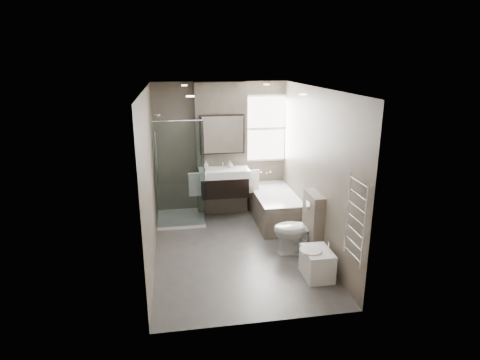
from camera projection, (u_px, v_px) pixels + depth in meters
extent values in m
cube|color=#484542|center=(236.00, 252.00, 6.59)|extent=(2.65, 3.85, 0.05)
cube|color=silver|center=(235.00, 87.00, 5.81)|extent=(2.65, 3.85, 0.05)
cube|color=#675C4F|center=(220.00, 148.00, 8.02)|extent=(2.65, 0.05, 2.60)
cube|color=#675C4F|center=(263.00, 223.00, 4.39)|extent=(2.65, 0.05, 2.60)
cube|color=#675C4F|center=(148.00, 178.00, 5.99)|extent=(0.05, 3.85, 2.60)
cube|color=#675C4F|center=(317.00, 170.00, 6.41)|extent=(0.05, 3.85, 2.60)
cube|color=#61584D|center=(221.00, 150.00, 7.87)|extent=(1.00, 0.25, 2.60)
cube|color=black|center=(224.00, 186.00, 7.73)|extent=(0.90, 0.45, 0.38)
cube|color=white|center=(224.00, 173.00, 7.65)|extent=(0.95, 0.47, 0.15)
cylinder|color=silver|center=(223.00, 164.00, 7.78)|extent=(0.03, 0.03, 0.12)
cylinder|color=silver|center=(223.00, 162.00, 7.70)|extent=(0.02, 0.12, 0.02)
cube|color=black|center=(222.00, 134.00, 7.63)|extent=(0.86, 0.06, 0.76)
cube|color=white|center=(222.00, 135.00, 7.59)|extent=(0.80, 0.02, 0.70)
cube|color=white|center=(195.00, 185.00, 7.61)|extent=(0.24, 0.06, 0.44)
cube|color=white|center=(253.00, 182.00, 7.78)|extent=(0.24, 0.06, 0.44)
cube|color=white|center=(181.00, 218.00, 7.80)|extent=(0.90, 0.90, 0.06)
cube|color=white|center=(179.00, 176.00, 7.09)|extent=(0.88, 0.01, 1.94)
cube|color=white|center=(202.00, 168.00, 7.58)|extent=(0.01, 0.88, 1.94)
cylinder|color=silver|center=(156.00, 158.00, 7.38)|extent=(0.02, 0.02, 1.00)
cube|color=#61584D|center=(274.00, 208.00, 7.69)|extent=(0.75, 1.60, 0.55)
cube|color=white|center=(275.00, 194.00, 7.60)|extent=(0.75, 1.60, 0.03)
cube|color=white|center=(275.00, 197.00, 7.62)|extent=(0.61, 1.42, 0.12)
cube|color=white|center=(265.00, 128.00, 8.01)|extent=(0.98, 0.04, 1.33)
cube|color=white|center=(265.00, 129.00, 7.98)|extent=(0.90, 0.01, 1.25)
cube|color=white|center=(266.00, 129.00, 7.98)|extent=(0.90, 0.01, 0.05)
imported|color=white|center=(298.00, 230.00, 6.40)|extent=(0.82, 0.53, 0.79)
cube|color=#61584D|center=(313.00, 223.00, 6.39)|extent=(0.18, 0.55, 1.00)
cube|color=silver|center=(308.00, 205.00, 6.28)|extent=(0.01, 0.16, 0.11)
cube|color=white|center=(317.00, 263.00, 5.73)|extent=(0.38, 0.52, 0.42)
cylinder|color=white|center=(311.00, 251.00, 5.66)|extent=(0.31, 0.31, 0.05)
cylinder|color=silver|center=(329.00, 245.00, 5.68)|extent=(0.02, 0.02, 0.10)
cylinder|color=silver|center=(364.00, 227.00, 4.73)|extent=(0.03, 0.03, 1.10)
cylinder|color=silver|center=(348.00, 212.00, 5.16)|extent=(0.03, 0.03, 1.10)
cube|color=silver|center=(356.00, 219.00, 4.94)|extent=(0.02, 0.46, 1.00)
imported|color=white|center=(206.00, 165.00, 7.54)|extent=(0.08, 0.08, 0.18)
imported|color=white|center=(230.00, 164.00, 7.69)|extent=(0.11, 0.11, 0.14)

